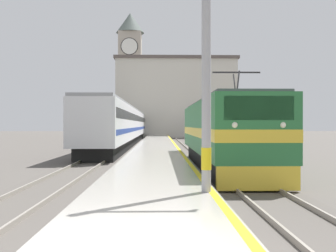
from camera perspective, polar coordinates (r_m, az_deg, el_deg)
The scene contains 9 objects.
ground_plane at distance 36.24m, azimuth -1.63°, elevation -3.38°, with size 200.00×200.00×0.00m, color #514C47.
platform at distance 31.24m, azimuth -1.69°, elevation -3.54°, with size 3.63×140.00×0.45m.
rail_track_near at distance 31.42m, azimuth 4.73°, elevation -3.88°, with size 2.83×140.00×0.16m.
rail_track_far at distance 31.50m, azimuth -8.47°, elevation -3.87°, with size 2.83×140.00×0.16m.
locomotive_train at distance 20.62m, azimuth 7.86°, elevation -1.05°, with size 2.92×15.32×4.51m.
passenger_train at distance 47.76m, azimuth -5.99°, elevation 0.11°, with size 2.92×50.94×4.07m.
catenary_mast at distance 10.79m, azimuth 6.00°, elevation 9.40°, with size 2.30×0.28×7.15m.
clock_tower at distance 81.26m, azimuth -5.50°, elevation 8.09°, with size 5.66×5.66×25.04m.
station_building at distance 69.53m, azimuth 1.14°, elevation 4.08°, with size 21.10×8.22×13.87m.
Camera 1 is at (0.24, -6.17, 2.27)m, focal length 42.00 mm.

